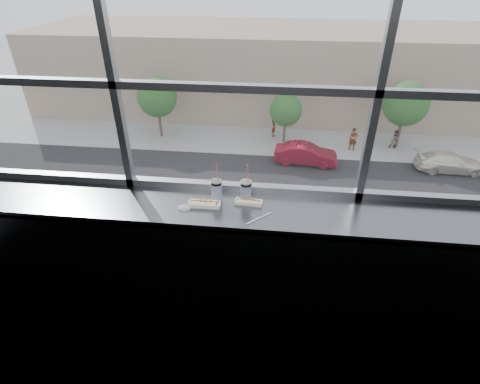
# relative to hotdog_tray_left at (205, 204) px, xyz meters

# --- Properties ---
(wall_back_lower) EXTENTS (6.00, 0.00, 6.00)m
(wall_back_lower) POSITION_rel_hotdog_tray_left_xyz_m (0.27, 0.29, -0.58)
(wall_back_lower) COLOR black
(wall_back_lower) RESTS_ON ground
(window_glass) EXTENTS (6.00, 0.00, 6.00)m
(window_glass) POSITION_rel_hotdog_tray_left_xyz_m (0.27, 0.31, 1.17)
(window_glass) COLOR silver
(window_glass) RESTS_ON ground
(window_mullions) EXTENTS (6.00, 0.08, 2.40)m
(window_mullions) POSITION_rel_hotdog_tray_left_xyz_m (0.27, 0.29, 1.17)
(window_mullions) COLOR gray
(window_mullions) RESTS_ON ground
(counter) EXTENTS (6.00, 0.55, 0.06)m
(counter) POSITION_rel_hotdog_tray_left_xyz_m (0.27, 0.01, -0.06)
(counter) COLOR slate
(counter) RESTS_ON ground
(counter_fascia) EXTENTS (6.00, 0.04, 1.04)m
(counter_fascia) POSITION_rel_hotdog_tray_left_xyz_m (0.27, -0.24, -0.58)
(counter_fascia) COLOR slate
(counter_fascia) RESTS_ON ground
(hotdog_tray_left) EXTENTS (0.26, 0.09, 0.06)m
(hotdog_tray_left) POSITION_rel_hotdog_tray_left_xyz_m (0.00, 0.00, 0.00)
(hotdog_tray_left) COLOR white
(hotdog_tray_left) RESTS_ON counter
(hotdog_tray_right) EXTENTS (0.23, 0.09, 0.05)m
(hotdog_tray_right) POSITION_rel_hotdog_tray_left_xyz_m (0.35, 0.08, -0.00)
(hotdog_tray_right) COLOR white
(hotdog_tray_right) RESTS_ON counter
(soda_cup_left) EXTENTS (0.10, 0.10, 0.35)m
(soda_cup_left) POSITION_rel_hotdog_tray_left_xyz_m (0.08, 0.11, 0.08)
(soda_cup_left) COLOR white
(soda_cup_left) RESTS_ON counter
(soda_cup_right) EXTENTS (0.10, 0.10, 0.36)m
(soda_cup_right) POSITION_rel_hotdog_tray_left_xyz_m (0.33, 0.12, 0.08)
(soda_cup_right) COLOR white
(soda_cup_right) RESTS_ON counter
(loose_straw) EXTENTS (0.18, 0.18, 0.01)m
(loose_straw) POSITION_rel_hotdog_tray_left_xyz_m (0.45, -0.13, -0.02)
(loose_straw) COLOR white
(loose_straw) RESTS_ON counter
(wrapper) EXTENTS (0.11, 0.08, 0.03)m
(wrapper) POSITION_rel_hotdog_tray_left_xyz_m (-0.16, -0.05, -0.01)
(wrapper) COLOR silver
(wrapper) RESTS_ON counter
(plaza_ground) EXTENTS (120.00, 120.00, 0.00)m
(plaza_ground) POSITION_rel_hotdog_tray_left_xyz_m (0.27, 43.79, -12.13)
(plaza_ground) COLOR gray
(plaza_ground) RESTS_ON ground
(plaza_near) EXTENTS (50.00, 14.00, 0.04)m
(plaza_near) POSITION_rel_hotdog_tray_left_xyz_m (0.27, 7.29, -12.11)
(plaza_near) COLOR gray
(plaza_near) RESTS_ON plaza_ground
(street_asphalt) EXTENTS (80.00, 10.00, 0.06)m
(street_asphalt) POSITION_rel_hotdog_tray_left_xyz_m (0.27, 20.29, -12.10)
(street_asphalt) COLOR black
(street_asphalt) RESTS_ON plaza_ground
(far_sidewalk) EXTENTS (80.00, 6.00, 0.04)m
(far_sidewalk) POSITION_rel_hotdog_tray_left_xyz_m (0.27, 28.29, -12.11)
(far_sidewalk) COLOR gray
(far_sidewalk) RESTS_ON plaza_ground
(far_building) EXTENTS (50.00, 14.00, 8.00)m
(far_building) POSITION_rel_hotdog_tray_left_xyz_m (0.27, 38.29, -8.13)
(far_building) COLOR gray
(far_building) RESTS_ON plaza_ground
(car_near_c) EXTENTS (3.46, 6.82, 2.18)m
(car_near_c) POSITION_rel_hotdog_tray_left_xyz_m (2.00, 16.29, -10.97)
(car_near_c) COLOR maroon
(car_near_c) RESTS_ON street_asphalt
(car_far_c) EXTENTS (2.40, 5.77, 1.92)m
(car_far_c) POSITION_rel_hotdog_tray_left_xyz_m (13.51, 24.29, -11.11)
(car_far_c) COLOR white
(car_far_c) RESTS_ON street_asphalt
(car_near_d) EXTENTS (3.23, 7.00, 2.28)m
(car_near_d) POSITION_rel_hotdog_tray_left_xyz_m (7.30, 16.29, -10.92)
(car_near_d) COLOR #B4B2A7
(car_near_d) RESTS_ON street_asphalt
(car_far_b) EXTENTS (3.21, 6.61, 2.14)m
(car_far_b) POSITION_rel_hotdog_tray_left_xyz_m (2.72, 24.29, -11.00)
(car_far_b) COLOR maroon
(car_far_b) RESTS_ON street_asphalt
(car_near_b) EXTENTS (2.54, 5.95, 1.97)m
(car_near_b) POSITION_rel_hotdog_tray_left_xyz_m (-7.51, 16.29, -11.08)
(car_near_b) COLOR black
(car_near_b) RESTS_ON street_asphalt
(car_near_a) EXTENTS (3.65, 7.08, 2.26)m
(car_near_a) POSITION_rel_hotdog_tray_left_xyz_m (-11.87, 16.29, -10.94)
(car_near_a) COLOR gray
(car_near_a) RESTS_ON street_asphalt
(pedestrian_b) EXTENTS (0.65, 0.86, 1.94)m
(pedestrian_b) POSITION_rel_hotdog_tray_left_xyz_m (0.05, 29.42, -11.12)
(pedestrian_b) COLOR #66605B
(pedestrian_b) RESTS_ON far_sidewalk
(pedestrian_d) EXTENTS (0.86, 0.64, 1.93)m
(pedestrian_d) POSITION_rel_hotdog_tray_left_xyz_m (10.35, 27.97, -11.12)
(pedestrian_d) COLOR #66605B
(pedestrian_d) RESTS_ON far_sidewalk
(pedestrian_c) EXTENTS (1.02, 0.77, 2.30)m
(pedestrian_c) POSITION_rel_hotdog_tray_left_xyz_m (6.76, 27.28, -10.94)
(pedestrian_c) COLOR #66605B
(pedestrian_c) RESTS_ON far_sidewalk
(tree_left) EXTENTS (3.44, 3.44, 5.38)m
(tree_left) POSITION_rel_hotdog_tray_left_xyz_m (-10.14, 28.29, -8.48)
(tree_left) COLOR #47382B
(tree_left) RESTS_ON far_sidewalk
(tree_center) EXTENTS (2.78, 2.78, 4.34)m
(tree_center) POSITION_rel_hotdog_tray_left_xyz_m (1.00, 28.29, -9.18)
(tree_center) COLOR #47382B
(tree_center) RESTS_ON far_sidewalk
(tree_right) EXTENTS (3.64, 3.64, 5.69)m
(tree_right) POSITION_rel_hotdog_tray_left_xyz_m (10.62, 28.29, -8.27)
(tree_right) COLOR #47382B
(tree_right) RESTS_ON far_sidewalk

